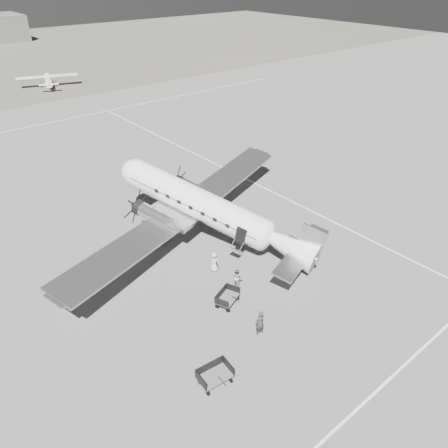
# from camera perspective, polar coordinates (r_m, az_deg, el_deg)

# --- Properties ---
(ground) EXTENTS (260.00, 260.00, 0.00)m
(ground) POSITION_cam_1_polar(r_m,az_deg,el_deg) (31.91, -1.89, -5.52)
(ground) COLOR slate
(ground) RESTS_ON ground
(taxi_line_near) EXTENTS (60.00, 0.15, 0.01)m
(taxi_line_near) POSITION_cam_1_polar(r_m,az_deg,el_deg) (25.36, 19.29, -19.92)
(taxi_line_near) COLOR white
(taxi_line_near) RESTS_ON ground
(taxi_line_right) EXTENTS (0.15, 80.00, 0.01)m
(taxi_line_right) POSITION_cam_1_polar(r_m,az_deg,el_deg) (39.17, 12.08, 1.30)
(taxi_line_right) COLOR white
(taxi_line_right) RESTS_ON ground
(taxi_line_horizon) EXTENTS (90.00, 0.15, 0.01)m
(taxi_line_horizon) POSITION_cam_1_polar(r_m,az_deg,el_deg) (65.18, -24.55, 11.38)
(taxi_line_horizon) COLOR white
(taxi_line_horizon) RESTS_ON ground
(dc3_airliner) EXTENTS (31.43, 26.45, 5.10)m
(dc3_airliner) POSITION_cam_1_polar(r_m,az_deg,el_deg) (33.75, -2.17, 1.86)
(dc3_airliner) COLOR #ACACAE
(dc3_airliner) RESTS_ON ground
(light_plane_right) EXTENTS (12.49, 11.25, 2.15)m
(light_plane_right) POSITION_cam_1_polar(r_m,az_deg,el_deg) (85.82, -21.97, 16.93)
(light_plane_right) COLOR white
(light_plane_right) RESTS_ON ground
(baggage_cart_near) EXTENTS (2.07, 1.79, 0.98)m
(baggage_cart_near) POSITION_cam_1_polar(r_m,az_deg,el_deg) (28.40, 0.45, -9.65)
(baggage_cart_near) COLOR #595959
(baggage_cart_near) RESTS_ON ground
(baggage_cart_far) EXTENTS (1.98, 1.49, 1.05)m
(baggage_cart_far) POSITION_cam_1_polar(r_m,az_deg,el_deg) (24.04, -1.20, -19.23)
(baggage_cart_far) COLOR #595959
(baggage_cart_far) RESTS_ON ground
(ground_crew) EXTENTS (0.66, 0.46, 1.72)m
(ground_crew) POSITION_cam_1_polar(r_m,az_deg,el_deg) (26.30, 4.71, -12.73)
(ground_crew) COLOR #323232
(ground_crew) RESTS_ON ground
(ramp_agent) EXTENTS (0.64, 0.81, 1.65)m
(ramp_agent) POSITION_cam_1_polar(r_m,az_deg,el_deg) (29.57, 1.77, -6.90)
(ramp_agent) COLOR #ADADAB
(ramp_agent) RESTS_ON ground
(passenger) EXTENTS (0.72, 0.88, 1.56)m
(passenger) POSITION_cam_1_polar(r_m,az_deg,el_deg) (31.00, -1.30, -4.97)
(passenger) COLOR silver
(passenger) RESTS_ON ground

